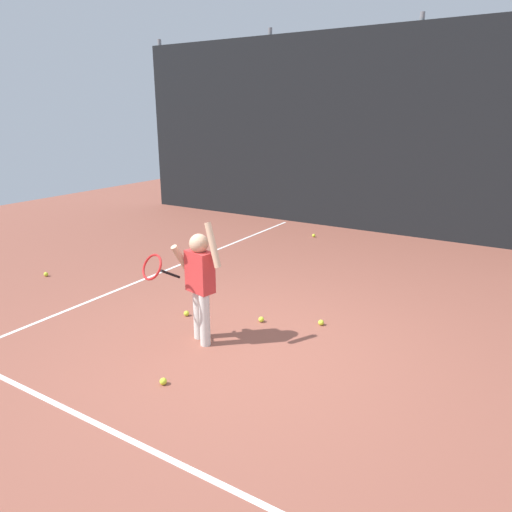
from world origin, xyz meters
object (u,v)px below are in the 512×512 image
(tennis_ball_1, at_px, (314,235))
(tennis_ball_4, at_px, (186,313))
(tennis_ball_2, at_px, (163,381))
(tennis_ball_5, at_px, (321,323))
(tennis_ball_3, at_px, (46,274))
(tennis_ball_6, at_px, (261,319))
(tennis_player, at_px, (198,278))

(tennis_ball_1, height_order, tennis_ball_4, same)
(tennis_ball_2, distance_m, tennis_ball_5, 2.04)
(tennis_ball_1, xyz_separation_m, tennis_ball_3, (-2.47, -4.28, 0.00))
(tennis_ball_1, height_order, tennis_ball_3, same)
(tennis_ball_4, height_order, tennis_ball_5, same)
(tennis_ball_1, distance_m, tennis_ball_4, 4.30)
(tennis_ball_2, height_order, tennis_ball_6, same)
(tennis_ball_1, bearing_deg, tennis_player, -79.92)
(tennis_player, bearing_deg, tennis_ball_1, 112.51)
(tennis_ball_3, bearing_deg, tennis_ball_1, 59.99)
(tennis_ball_4, xyz_separation_m, tennis_ball_5, (1.51, 0.62, 0.00))
(tennis_player, height_order, tennis_ball_6, tennis_player)
(tennis_ball_1, distance_m, tennis_ball_6, 4.12)
(tennis_player, distance_m, tennis_ball_5, 1.58)
(tennis_player, height_order, tennis_ball_2, tennis_player)
(tennis_ball_3, distance_m, tennis_ball_5, 4.31)
(tennis_ball_1, xyz_separation_m, tennis_ball_2, (1.08, -5.58, 0.00))
(tennis_ball_1, relative_size, tennis_ball_5, 1.00)
(tennis_player, relative_size, tennis_ball_2, 20.46)
(tennis_ball_5, bearing_deg, tennis_ball_4, -157.59)
(tennis_ball_3, relative_size, tennis_ball_4, 1.00)
(tennis_player, xyz_separation_m, tennis_ball_2, (0.24, -0.85, -0.69))
(tennis_player, xyz_separation_m, tennis_ball_1, (-0.84, 4.72, -0.69))
(tennis_player, xyz_separation_m, tennis_ball_4, (-0.56, 0.44, -0.69))
(tennis_player, xyz_separation_m, tennis_ball_3, (-3.31, 0.45, -0.69))
(tennis_ball_1, relative_size, tennis_ball_2, 1.00)
(tennis_player, relative_size, tennis_ball_4, 20.46)
(tennis_ball_2, distance_m, tennis_ball_4, 1.52)
(tennis_ball_3, height_order, tennis_ball_6, same)
(tennis_ball_1, xyz_separation_m, tennis_ball_6, (1.15, -3.96, 0.00))
(tennis_ball_1, relative_size, tennis_ball_4, 1.00)
(tennis_player, relative_size, tennis_ball_3, 20.46)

